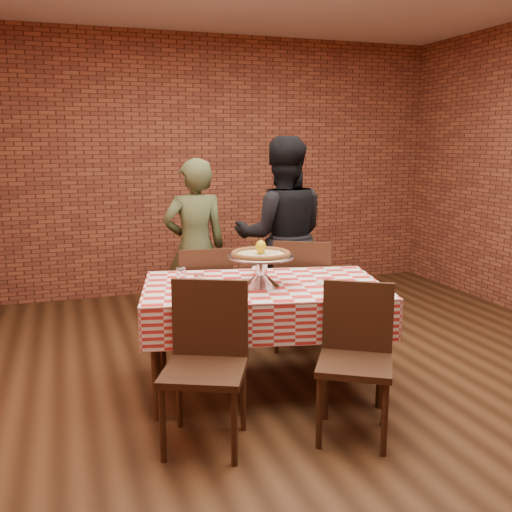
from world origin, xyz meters
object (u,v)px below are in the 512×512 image
(water_glass_right, at_px, (181,276))
(chair_near_left, at_px, (204,369))
(chair_far_right, at_px, (304,293))
(diner_olive, at_px, (195,247))
(diner_black, at_px, (282,237))
(chair_near_right, at_px, (355,365))
(table, at_px, (263,337))
(pizza_stand, at_px, (261,271))
(chair_far_left, at_px, (204,299))
(pizza, at_px, (261,255))
(water_glass_left, at_px, (199,283))
(condiment_caddy, at_px, (260,267))

(water_glass_right, bearing_deg, chair_near_left, -93.09)
(chair_far_right, distance_m, diner_olive, 1.08)
(water_glass_right, distance_m, diner_black, 1.44)
(chair_near_left, relative_size, chair_near_right, 1.04)
(table, relative_size, diner_olive, 1.02)
(chair_far_right, xyz_separation_m, diner_olive, (-0.78, 0.67, 0.32))
(chair_far_right, bearing_deg, pizza_stand, 77.24)
(water_glass_right, relative_size, chair_near_left, 0.12)
(chair_far_left, distance_m, chair_far_right, 0.84)
(chair_near_right, bearing_deg, diner_olive, 132.89)
(water_glass_right, relative_size, diner_olive, 0.07)
(pizza, xyz_separation_m, chair_far_right, (0.63, 0.71, -0.50))
(water_glass_right, xyz_separation_m, chair_near_left, (-0.05, -0.83, -0.35))
(table, xyz_separation_m, chair_near_right, (0.27, -0.83, 0.08))
(table, bearing_deg, diner_olive, 97.40)
(chair_near_right, bearing_deg, water_glass_right, 159.81)
(water_glass_left, height_order, chair_far_right, chair_far_right)
(pizza_stand, xyz_separation_m, diner_black, (0.60, 1.15, 0.02))
(condiment_caddy, height_order, diner_olive, diner_olive)
(condiment_caddy, height_order, chair_near_left, chair_near_left)
(water_glass_left, relative_size, chair_near_right, 0.12)
(pizza, bearing_deg, chair_near_left, -131.69)
(water_glass_left, xyz_separation_m, chair_near_right, (0.73, -0.78, -0.36))
(pizza_stand, distance_m, chair_far_right, 1.03)
(water_glass_left, relative_size, chair_far_right, 0.12)
(chair_near_left, xyz_separation_m, diner_olive, (0.40, 2.00, 0.32))
(pizza, height_order, chair_far_right, pizza)
(table, distance_m, diner_black, 1.35)
(table, relative_size, chair_far_right, 1.70)
(chair_near_right, relative_size, chair_far_left, 1.00)
(water_glass_right, height_order, diner_olive, diner_olive)
(chair_near_right, distance_m, chair_far_right, 1.55)
(water_glass_left, relative_size, chair_near_left, 0.12)
(diner_black, bearing_deg, pizza, 77.75)
(chair_near_right, bearing_deg, pizza_stand, 142.13)
(condiment_caddy, relative_size, chair_near_right, 0.14)
(chair_near_right, relative_size, diner_black, 0.51)
(diner_olive, height_order, diner_black, diner_black)
(table, bearing_deg, pizza_stand, -133.86)
(pizza, bearing_deg, chair_near_right, -69.15)
(diner_olive, relative_size, diner_black, 0.89)
(pizza_stand, relative_size, water_glass_right, 4.23)
(chair_near_left, bearing_deg, diner_olive, 102.89)
(pizza_stand, height_order, water_glass_left, pizza_stand)
(pizza, relative_size, diner_olive, 0.26)
(pizza, height_order, water_glass_right, pizza)
(water_glass_right, distance_m, diner_olive, 1.22)
(table, relative_size, water_glass_left, 14.68)
(chair_far_left, bearing_deg, chair_far_right, 177.38)
(water_glass_right, distance_m, chair_far_right, 1.29)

